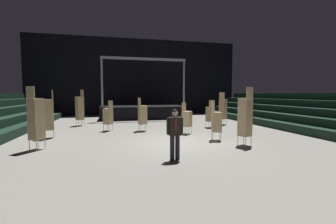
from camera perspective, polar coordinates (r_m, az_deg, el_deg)
name	(u,v)px	position (r m, az deg, el deg)	size (l,w,h in m)	color
ground_plane	(173,144)	(10.28, 1.24, -8.04)	(22.00, 30.00, 0.10)	gray
arena_end_wall	(138,77)	(24.91, -7.54, 8.62)	(22.00, 0.30, 8.00)	black
bleacher_bank_right	(322,112)	(15.86, 34.00, -0.10)	(3.75, 24.00, 2.25)	black
stage_riser	(143,111)	(20.79, -6.30, 0.14)	(7.37, 3.35, 5.19)	black
man_with_tie	(175,132)	(7.51, 1.74, -4.90)	(0.57, 0.25, 1.69)	black
chair_stack_front_left	(210,114)	(15.19, 10.46, -0.43)	(0.50, 0.50, 1.79)	#B2B5BA
chair_stack_front_right	(36,118)	(10.29, -30.03, -1.37)	(0.61, 0.61, 2.48)	#B2B5BA
chair_stack_mid_left	(108,116)	(13.99, -14.68, -0.91)	(0.61, 0.61, 1.79)	#B2B5BA
chair_stack_mid_right	(142,114)	(13.59, -6.38, -0.59)	(0.52, 0.52, 1.96)	#B2B5BA
chair_stack_mid_centre	(245,116)	(10.18, 18.66, -1.06)	(0.57, 0.57, 2.48)	#B2B5BA
chair_stack_rear_left	(216,121)	(11.02, 11.96, -2.27)	(0.55, 0.55, 1.79)	#B2B5BA
chair_stack_rear_right	(49,114)	(12.73, -27.53, -0.46)	(0.53, 0.53, 2.39)	#B2B5BA
chair_stack_rear_centre	(80,108)	(16.89, -21.11, 0.98)	(0.61, 0.61, 2.48)	#B2B5BA
chair_stack_aisle_left	(223,108)	(16.82, 13.52, 0.85)	(0.61, 0.61, 2.31)	#B2B5BA
chair_stack_aisle_right	(187,118)	(12.58, 4.71, -1.56)	(0.62, 0.62, 1.71)	#B2B5BA
equipment_road_case	(178,121)	(15.84, 2.43, -2.27)	(0.90, 0.60, 0.64)	black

